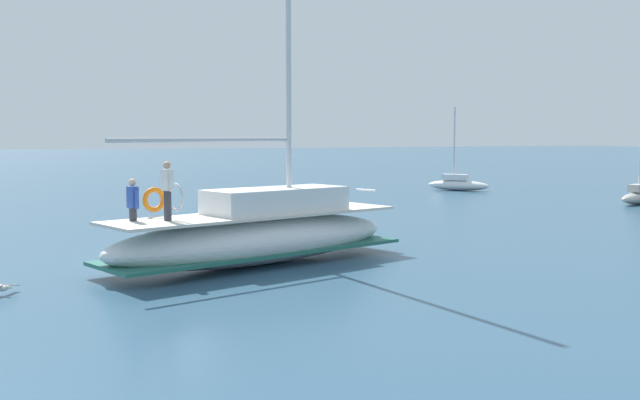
% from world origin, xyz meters
% --- Properties ---
extents(ground_plane, '(400.00, 400.00, 0.00)m').
position_xyz_m(ground_plane, '(0.00, 0.00, 0.00)').
color(ground_plane, '#2D516B').
extents(main_sailboat, '(5.18, 9.88, 12.11)m').
position_xyz_m(main_sailboat, '(1.70, 1.36, 0.90)').
color(main_sailboat, silver).
rests_on(main_sailboat, ground).
extents(moored_sloop_far, '(4.08, 3.44, 5.65)m').
position_xyz_m(moored_sloop_far, '(-20.77, 23.19, 0.47)').
color(moored_sloop_far, silver).
rests_on(moored_sloop_far, ground).
extents(seagull, '(0.94, 0.83, 0.17)m').
position_xyz_m(seagull, '(3.51, -5.55, 0.19)').
color(seagull, silver).
rests_on(seagull, ground).
extents(mooring_buoy, '(0.68, 0.68, 0.94)m').
position_xyz_m(mooring_buoy, '(-5.92, 3.94, 0.21)').
color(mooring_buoy, '#EA4C19').
rests_on(mooring_buoy, ground).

